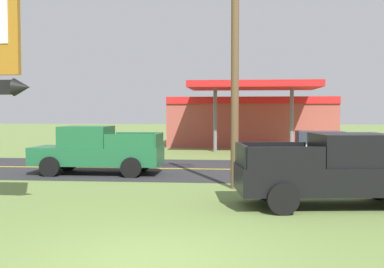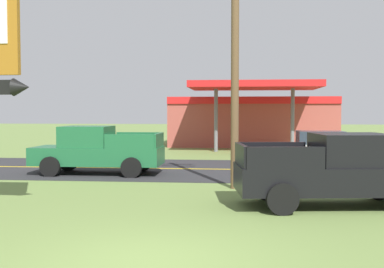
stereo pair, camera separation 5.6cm
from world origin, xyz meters
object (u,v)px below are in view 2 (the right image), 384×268
(utility_pole, at_px, (235,57))
(pickup_green_on_road, at_px, (96,151))
(pickup_black_parked_on_lawn, at_px, (337,171))
(gas_station, at_px, (252,120))
(car_silver_mid_lane, at_px, (322,148))

(utility_pole, bearing_deg, pickup_green_on_road, 151.41)
(utility_pole, xyz_separation_m, pickup_black_parked_on_lawn, (2.75, -2.76, -3.38))
(gas_station, height_order, pickup_black_parked_on_lawn, gas_station)
(utility_pole, height_order, pickup_green_on_road, utility_pole)
(gas_station, bearing_deg, car_silver_mid_lane, -77.14)
(pickup_black_parked_on_lawn, relative_size, pickup_green_on_road, 1.04)
(pickup_green_on_road, bearing_deg, pickup_black_parked_on_lawn, -34.81)
(gas_station, bearing_deg, pickup_black_parked_on_lawn, -85.80)
(pickup_black_parked_on_lawn, bearing_deg, car_silver_mid_lane, 82.46)
(pickup_black_parked_on_lawn, height_order, pickup_green_on_road, same)
(utility_pole, relative_size, gas_station, 0.68)
(gas_station, relative_size, car_silver_mid_lane, 2.86)
(gas_station, xyz_separation_m, car_silver_mid_lane, (2.99, -13.08, -1.11))
(gas_station, relative_size, pickup_green_on_road, 2.31)
(pickup_black_parked_on_lawn, xyz_separation_m, pickup_green_on_road, (-8.39, 5.84, 0.00))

